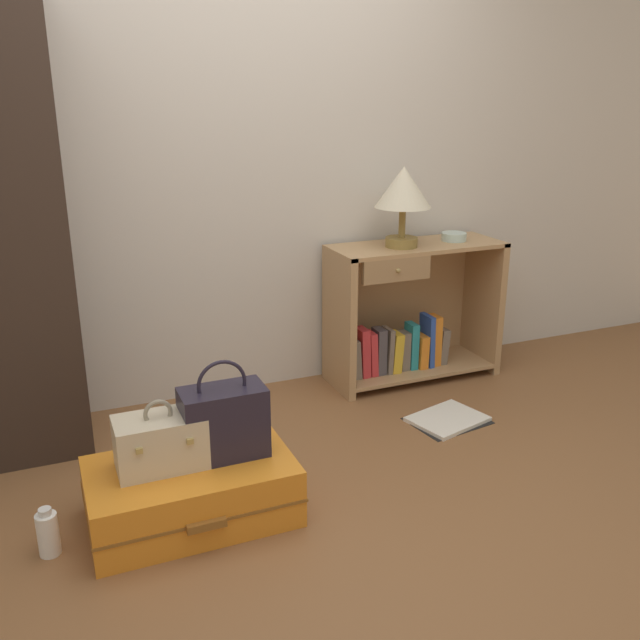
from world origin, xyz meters
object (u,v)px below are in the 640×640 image
at_px(bookshelf, 408,316).
at_px(table_lamp, 403,191).
at_px(suitcase_large, 192,492).
at_px(open_book_on_floor, 448,419).
at_px(train_case, 160,442).
at_px(bottle, 48,533).
at_px(bowl, 454,237).
at_px(handbag, 224,421).

xyz_separation_m(bookshelf, table_lamp, (-0.08, -0.04, 0.70)).
bearing_deg(suitcase_large, open_book_on_floor, 13.39).
bearing_deg(bookshelf, table_lamp, -154.46).
height_order(suitcase_large, train_case, train_case).
distance_m(table_lamp, bottle, 2.28).
bearing_deg(open_book_on_floor, train_case, -168.49).
bearing_deg(bowl, bottle, -157.68).
height_order(bookshelf, bottle, bookshelf).
bearing_deg(table_lamp, bowl, 4.50).
bearing_deg(suitcase_large, bookshelf, 32.18).
bearing_deg(bottle, bookshelf, 25.26).
bearing_deg(open_book_on_floor, handbag, -165.98).
distance_m(train_case, bottle, 0.49).
xyz_separation_m(table_lamp, train_case, (-1.45, -0.84, -0.72)).
xyz_separation_m(train_case, bottle, (-0.41, -0.04, -0.25)).
xyz_separation_m(bookshelf, bottle, (-1.95, -0.92, -0.27)).
distance_m(bowl, suitcase_large, 2.03).
height_order(bowl, handbag, bowl).
distance_m(bookshelf, handbag, 1.57).
bearing_deg(open_book_on_floor, bottle, -169.75).
xyz_separation_m(train_case, handbag, (0.24, -0.01, 0.04)).
distance_m(bookshelf, table_lamp, 0.70).
height_order(bookshelf, table_lamp, table_lamp).
height_order(bookshelf, handbag, bookshelf).
height_order(suitcase_large, open_book_on_floor, suitcase_large).
height_order(train_case, handbag, handbag).
xyz_separation_m(bookshelf, suitcase_large, (-1.43, -0.90, -0.24)).
xyz_separation_m(bowl, open_book_on_floor, (-0.35, -0.57, -0.78)).
height_order(table_lamp, train_case, table_lamp).
bearing_deg(train_case, table_lamp, 30.01).
bearing_deg(handbag, table_lamp, 34.86).
bearing_deg(table_lamp, bookshelf, 25.54).
bearing_deg(bowl, train_case, -154.27).
distance_m(bowl, handbag, 1.83).
relative_size(train_case, handbag, 0.83).
distance_m(bowl, bottle, 2.49).
relative_size(bookshelf, suitcase_large, 1.25).
bearing_deg(handbag, train_case, 178.32).
relative_size(table_lamp, train_case, 1.29).
relative_size(table_lamp, bowl, 3.05).
bearing_deg(bottle, open_book_on_floor, 10.25).
distance_m(table_lamp, bowl, 0.44).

